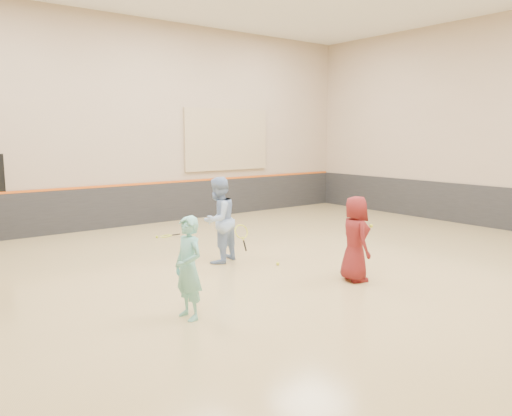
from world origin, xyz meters
TOP-DOWN VIEW (x-y plane):
  - room at (0.00, 0.00)m, footprint 15.04×12.04m
  - wainscot_back at (0.00, 5.97)m, footprint 14.90×0.04m
  - wainscot_right at (7.47, 0.00)m, footprint 0.04×11.90m
  - accent_stripe at (0.00, 5.96)m, footprint 14.90×0.03m
  - acoustic_panel at (2.80, 5.95)m, footprint 3.20×0.08m
  - girl at (-3.04, -1.62)m, footprint 0.40×0.58m
  - instructor at (-0.91, 0.84)m, footprint 1.08×0.97m
  - young_man at (0.35, -1.80)m, footprint 0.76×0.90m
  - held_racket at (-0.64, 0.39)m, footprint 0.34×0.34m
  - spare_racket at (-0.58, 3.91)m, footprint 0.64×0.64m
  - ball_under_racket at (-0.10, -0.13)m, footprint 0.07×0.07m
  - ball_in_hand at (0.54, -2.01)m, footprint 0.07×0.07m
  - ball_beside_spare at (-0.85, 3.86)m, footprint 0.07×0.07m

SIDE VIEW (x-z plane):
  - ball_under_racket at x=-0.10m, z-range 0.00..0.07m
  - ball_beside_spare at x=-0.85m, z-range 0.00..0.07m
  - spare_racket at x=-0.58m, z-range 0.00..0.12m
  - wainscot_back at x=0.00m, z-range 0.00..1.20m
  - wainscot_right at x=7.47m, z-range 0.00..1.20m
  - held_racket at x=-0.64m, z-range 0.38..1.01m
  - girl at x=-3.04m, z-range 0.00..1.52m
  - young_man at x=0.35m, z-range 0.00..1.57m
  - room at x=0.00m, z-range -2.30..3.92m
  - instructor at x=-0.91m, z-range 0.00..1.81m
  - ball_in_hand at x=0.54m, z-range 1.00..1.07m
  - accent_stripe at x=0.00m, z-range 1.19..1.25m
  - acoustic_panel at x=2.80m, z-range 1.50..3.50m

